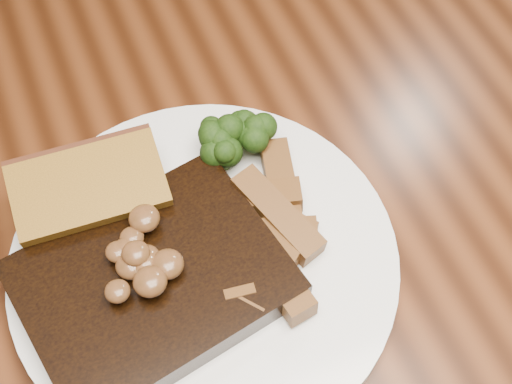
{
  "coord_description": "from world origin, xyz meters",
  "views": [
    {
      "loc": [
        -0.12,
        -0.28,
        1.24
      ],
      "look_at": [
        -0.01,
        -0.02,
        0.78
      ],
      "focal_mm": 50.0,
      "sensor_mm": 36.0,
      "label": 1
    }
  ],
  "objects_px": {
    "steak": "(153,283)",
    "garlic_bread": "(95,203)",
    "potato_wedges": "(293,243)",
    "dining_table": "(256,246)",
    "plate": "(204,263)"
  },
  "relations": [
    {
      "from": "potato_wedges",
      "to": "garlic_bread",
      "type": "bearing_deg",
      "value": 144.31
    },
    {
      "from": "dining_table",
      "to": "garlic_bread",
      "type": "distance_m",
      "value": 0.17
    },
    {
      "from": "plate",
      "to": "steak",
      "type": "height_order",
      "value": "steak"
    },
    {
      "from": "plate",
      "to": "dining_table",
      "type": "bearing_deg",
      "value": 37.39
    },
    {
      "from": "plate",
      "to": "garlic_bread",
      "type": "relative_size",
      "value": 2.61
    },
    {
      "from": "steak",
      "to": "potato_wedges",
      "type": "distance_m",
      "value": 0.11
    },
    {
      "from": "steak",
      "to": "garlic_bread",
      "type": "distance_m",
      "value": 0.08
    },
    {
      "from": "plate",
      "to": "steak",
      "type": "bearing_deg",
      "value": -167.09
    },
    {
      "from": "dining_table",
      "to": "potato_wedges",
      "type": "xyz_separation_m",
      "value": [
        0.0,
        -0.07,
        0.12
      ]
    },
    {
      "from": "dining_table",
      "to": "plate",
      "type": "height_order",
      "value": "plate"
    },
    {
      "from": "dining_table",
      "to": "potato_wedges",
      "type": "relative_size",
      "value": 14.86
    },
    {
      "from": "steak",
      "to": "potato_wedges",
      "type": "height_order",
      "value": "steak"
    },
    {
      "from": "garlic_bread",
      "to": "potato_wedges",
      "type": "height_order",
      "value": "same"
    },
    {
      "from": "dining_table",
      "to": "plate",
      "type": "bearing_deg",
      "value": -142.61
    },
    {
      "from": "steak",
      "to": "garlic_bread",
      "type": "height_order",
      "value": "steak"
    }
  ]
}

